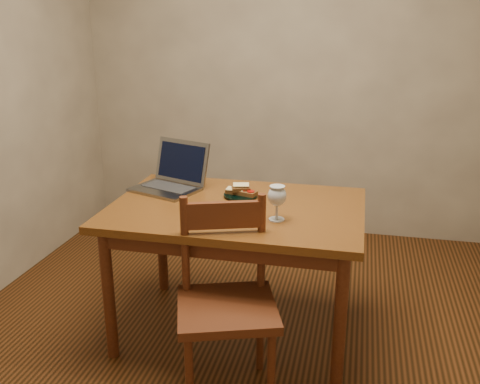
% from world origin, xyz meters
% --- Properties ---
extents(floor, '(3.20, 3.20, 0.02)m').
position_xyz_m(floor, '(0.00, 0.00, -0.01)').
color(floor, black).
rests_on(floor, ground).
extents(back_wall, '(3.20, 0.02, 2.60)m').
position_xyz_m(back_wall, '(0.00, 1.61, 1.30)').
color(back_wall, gray).
rests_on(back_wall, floor).
extents(front_wall, '(3.20, 0.02, 2.60)m').
position_xyz_m(front_wall, '(0.00, -1.61, 1.30)').
color(front_wall, gray).
rests_on(front_wall, floor).
extents(table, '(1.30, 0.90, 0.74)m').
position_xyz_m(table, '(-0.02, -0.00, 0.65)').
color(table, '#4A230C').
rests_on(table, floor).
extents(chair, '(0.54, 0.53, 0.46)m').
position_xyz_m(chair, '(0.05, -0.50, 0.50)').
color(chair, '#421C0D').
rests_on(chair, floor).
extents(plate, '(0.19, 0.19, 0.02)m').
position_xyz_m(plate, '(-0.03, 0.14, 0.75)').
color(plate, black).
rests_on(plate, table).
extents(sandwich_cheese, '(0.11, 0.07, 0.03)m').
position_xyz_m(sandwich_cheese, '(-0.06, 0.15, 0.77)').
color(sandwich_cheese, '#381E0C').
rests_on(sandwich_cheese, plate).
extents(sandwich_tomato, '(0.12, 0.09, 0.03)m').
position_xyz_m(sandwich_tomato, '(0.01, 0.13, 0.77)').
color(sandwich_tomato, '#381E0C').
rests_on(sandwich_tomato, plate).
extents(sandwich_top, '(0.11, 0.09, 0.03)m').
position_xyz_m(sandwich_top, '(-0.03, 0.15, 0.79)').
color(sandwich_top, '#381E0C').
rests_on(sandwich_top, plate).
extents(milk_glass, '(0.09, 0.09, 0.17)m').
position_xyz_m(milk_glass, '(0.22, -0.16, 0.83)').
color(milk_glass, white).
rests_on(milk_glass, table).
extents(laptop, '(0.45, 0.43, 0.26)m').
position_xyz_m(laptop, '(-0.44, 0.22, 0.81)').
color(laptop, slate).
rests_on(laptop, table).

